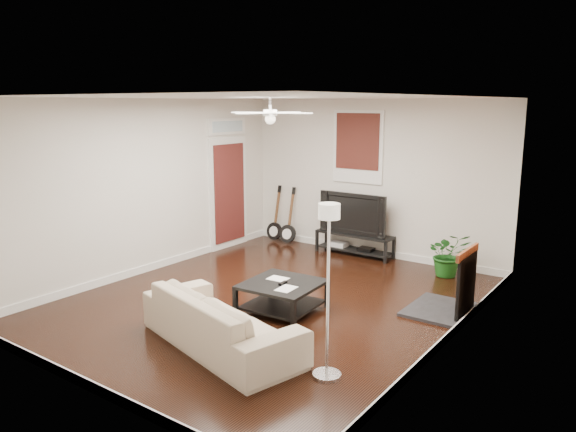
% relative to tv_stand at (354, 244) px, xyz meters
% --- Properties ---
extents(room, '(5.01, 6.01, 2.81)m').
position_rel_tv_stand_xyz_m(room, '(0.21, -2.78, 1.20)').
color(room, black).
rests_on(room, ground).
extents(brick_accent, '(0.02, 2.20, 2.80)m').
position_rel_tv_stand_xyz_m(brick_accent, '(2.70, -1.78, 1.20)').
color(brick_accent, '#A65835').
rests_on(brick_accent, floor).
extents(fireplace, '(0.80, 1.10, 0.92)m').
position_rel_tv_stand_xyz_m(fireplace, '(2.41, -1.78, 0.26)').
color(fireplace, black).
rests_on(fireplace, floor).
extents(window_back, '(1.00, 0.06, 1.30)m').
position_rel_tv_stand_xyz_m(window_back, '(-0.09, 0.19, 1.75)').
color(window_back, '#3B1910').
rests_on(window_back, wall_back).
extents(door_left, '(0.08, 1.00, 2.50)m').
position_rel_tv_stand_xyz_m(door_left, '(-2.25, -0.88, 1.05)').
color(door_left, white).
rests_on(door_left, wall_left).
extents(tv_stand, '(1.45, 0.39, 0.41)m').
position_rel_tv_stand_xyz_m(tv_stand, '(0.00, 0.00, 0.00)').
color(tv_stand, black).
rests_on(tv_stand, floor).
extents(tv, '(1.30, 0.17, 0.75)m').
position_rel_tv_stand_xyz_m(tv, '(0.00, 0.02, 0.58)').
color(tv, black).
rests_on(tv, tv_stand).
extents(coffee_table, '(1.00, 1.00, 0.40)m').
position_rel_tv_stand_xyz_m(coffee_table, '(0.57, -3.01, -0.01)').
color(coffee_table, black).
rests_on(coffee_table, floor).
extents(sofa, '(2.35, 1.40, 0.64)m').
position_rel_tv_stand_xyz_m(sofa, '(0.64, -4.29, 0.12)').
color(sofa, '#BCA88D').
rests_on(sofa, floor).
extents(floor_lamp, '(0.36, 0.36, 1.80)m').
position_rel_tv_stand_xyz_m(floor_lamp, '(1.99, -4.19, 0.70)').
color(floor_lamp, white).
rests_on(floor_lamp, floor).
extents(potted_plant, '(0.86, 0.83, 0.73)m').
position_rel_tv_stand_xyz_m(potted_plant, '(1.83, -0.24, 0.16)').
color(potted_plant, '#185518').
rests_on(potted_plant, floor).
extents(guitar_left, '(0.35, 0.25, 1.13)m').
position_rel_tv_stand_xyz_m(guitar_left, '(-1.81, -0.03, 0.36)').
color(guitar_left, black).
rests_on(guitar_left, floor).
extents(guitar_right, '(0.37, 0.28, 1.13)m').
position_rel_tv_stand_xyz_m(guitar_right, '(-1.46, -0.06, 0.36)').
color(guitar_right, black).
rests_on(guitar_right, floor).
extents(ceiling_fan, '(1.24, 1.24, 0.32)m').
position_rel_tv_stand_xyz_m(ceiling_fan, '(0.21, -2.78, 2.40)').
color(ceiling_fan, white).
rests_on(ceiling_fan, ceiling).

